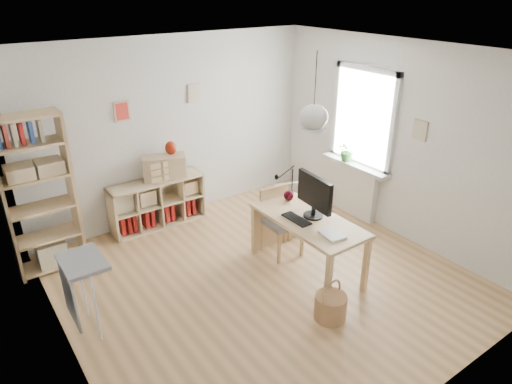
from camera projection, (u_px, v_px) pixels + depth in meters
ground at (263, 279)px, 5.62m from camera, size 4.50×4.50×0.00m
room_shell at (314, 117)px, 4.96m from camera, size 4.50×4.50×4.50m
window_unit at (364, 118)px, 6.58m from camera, size 0.07×1.16×1.46m
radiator at (355, 191)px, 7.05m from camera, size 0.10×0.80×0.80m
windowsill at (355, 165)px, 6.84m from camera, size 0.22×1.20×0.06m
desk at (308, 225)px, 5.52m from camera, size 0.70×1.50×0.75m
cube_shelf at (156, 206)px, 6.79m from camera, size 1.40×0.38×0.72m
tall_bookshelf at (37, 190)px, 5.42m from camera, size 0.80×0.38×2.00m
side_table at (78, 277)px, 4.53m from camera, size 0.40×0.55×0.85m
chair at (280, 217)px, 6.01m from camera, size 0.45×0.45×0.90m
wicker_basket at (331, 306)px, 4.92m from camera, size 0.35×0.35×0.49m
storage_chest at (299, 215)px, 6.72m from camera, size 0.78×0.84×0.64m
monitor at (314, 194)px, 5.40m from camera, size 0.24×0.61×0.53m
keyboard at (296, 219)px, 5.44m from camera, size 0.15×0.40×0.02m
task_lamp at (284, 180)px, 5.85m from camera, size 0.37×0.14×0.39m
yarn_ball at (289, 195)px, 5.92m from camera, size 0.13×0.13×0.13m
paper_tray at (332, 235)px, 5.10m from camera, size 0.24×0.29×0.03m
drawer_chest at (164, 167)px, 6.60m from camera, size 0.66×0.47×0.35m
red_vase at (171, 148)px, 6.55m from camera, size 0.16×0.16×0.20m
potted_plant at (347, 150)px, 6.87m from camera, size 0.30×0.26×0.33m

